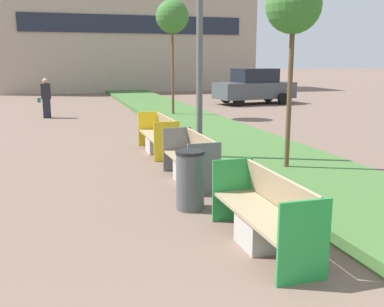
# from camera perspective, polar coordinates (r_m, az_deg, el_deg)

# --- Properties ---
(planter_grass_strip) EXTENTS (2.80, 120.00, 0.18)m
(planter_grass_strip) POSITION_cam_1_polar(r_m,az_deg,el_deg) (13.99, 3.20, 2.54)
(planter_grass_strip) COLOR #426B33
(planter_grass_strip) RESTS_ON ground
(building_backdrop) EXTENTS (18.29, 5.28, 8.50)m
(building_backdrop) POSITION_cam_1_polar(r_m,az_deg,el_deg) (34.93, -7.94, 14.96)
(building_backdrop) COLOR tan
(building_backdrop) RESTS_ON ground
(bench_green_frame) EXTENTS (0.65, 2.09, 0.94)m
(bench_green_frame) POSITION_cam_1_polar(r_m,az_deg,el_deg) (5.90, 9.18, -8.22)
(bench_green_frame) COLOR #ADA8A0
(bench_green_frame) RESTS_ON ground
(bench_grey_frame) EXTENTS (0.65, 1.91, 0.94)m
(bench_grey_frame) POSITION_cam_1_polar(r_m,az_deg,el_deg) (8.83, -0.12, -1.26)
(bench_grey_frame) COLOR #ADA8A0
(bench_grey_frame) RESTS_ON ground
(bench_yellow_frame) EXTENTS (0.65, 2.11, 0.94)m
(bench_yellow_frame) POSITION_cam_1_polar(r_m,az_deg,el_deg) (11.60, -4.25, 1.94)
(bench_yellow_frame) COLOR #ADA8A0
(bench_yellow_frame) RESTS_ON ground
(litter_bin) EXTENTS (0.47, 0.47, 0.96)m
(litter_bin) POSITION_cam_1_polar(r_m,az_deg,el_deg) (7.19, -0.23, -3.38)
(litter_bin) COLOR #4C4F51
(litter_bin) RESTS_ON ground
(sapling_tree_near) EXTENTS (1.09, 1.09, 3.94)m
(sapling_tree_near) POSITION_cam_1_polar(r_m,az_deg,el_deg) (9.35, 12.76, 17.64)
(sapling_tree_near) COLOR brown
(sapling_tree_near) RESTS_ON ground
(sapling_tree_far) EXTENTS (1.29, 1.29, 4.62)m
(sapling_tree_far) POSITION_cam_1_polar(r_m,az_deg,el_deg) (18.22, -2.52, 16.89)
(sapling_tree_far) COLOR brown
(sapling_tree_far) RESTS_ON ground
(pedestrian_walking) EXTENTS (0.53, 0.24, 1.60)m
(pedestrian_walking) POSITION_cam_1_polar(r_m,az_deg,el_deg) (19.23, -18.06, 6.71)
(pedestrian_walking) COLOR #232633
(pedestrian_walking) RESTS_ON ground
(parked_car_distant) EXTENTS (4.39, 2.29, 1.86)m
(parked_car_distant) POSITION_cam_1_polar(r_m,az_deg,el_deg) (24.25, 7.94, 8.42)
(parked_car_distant) COLOR #474C51
(parked_car_distant) RESTS_ON ground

